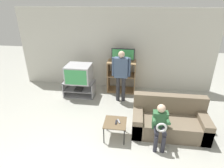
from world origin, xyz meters
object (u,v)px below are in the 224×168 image
media_shelf (121,76)px  person_seated_child (160,123)px  couch (169,121)px  snack_table (115,124)px  tv_stand (79,89)px  television_main (79,73)px  remote_control_white (119,121)px  television_flat (123,55)px  person_standing_adult (121,72)px  remote_control_black (116,122)px

media_shelf → person_seated_child: size_ratio=1.10×
couch → snack_table: bearing=-162.2°
person_seated_child → tv_stand: bearing=140.3°
television_main → remote_control_white: television_main is taller
remote_control_white → television_flat: bearing=69.8°
tv_stand → snack_table: bearing=-53.1°
snack_table → tv_stand: bearing=126.9°
media_shelf → person_standing_adult: 0.78m
tv_stand → television_main: size_ratio=1.28×
television_main → person_standing_adult: size_ratio=0.48×
television_flat → couch: (1.25, -1.97, -0.94)m
person_standing_adult → person_seated_child: person_standing_adult is taller
tv_stand → television_flat: 1.72m
media_shelf → person_standing_adult: size_ratio=0.67×
snack_table → person_seated_child: size_ratio=0.52×
tv_stand → remote_control_white: 2.28m
couch → person_standing_adult: size_ratio=1.09×
television_flat → remote_control_white: bearing=-87.1°
remote_control_white → remote_control_black: bearing=-165.7°
television_main → person_seated_child: size_ratio=0.80×
tv_stand → television_main: television_main is taller
remote_control_black → remote_control_white: (0.05, 0.04, 0.00)m
couch → person_standing_adult: 1.90m
television_main → person_seated_child: 2.97m
tv_stand → remote_control_black: bearing=-52.8°
media_shelf → couch: bearing=-56.8°
remote_control_white → tv_stand: bearing=105.7°
television_main → television_flat: television_flat is taller
television_main → couch: bearing=-29.5°
remote_control_black → tv_stand: bearing=126.6°
couch → person_standing_adult: bearing=133.9°
person_seated_child → television_main: bearing=139.9°
media_shelf → snack_table: size_ratio=2.13×
television_flat → snack_table: (0.05, -2.35, -0.85)m
snack_table → remote_control_white: 0.10m
tv_stand → person_seated_child: person_seated_child is taller
media_shelf → remote_control_black: 2.35m
television_main → television_flat: bearing=22.2°
television_main → person_seated_child: (2.27, -1.91, -0.20)m
tv_stand → person_standing_adult: 1.49m
snack_table → couch: (1.20, 0.39, -0.08)m
snack_table → media_shelf: bearing=91.9°
person_standing_adult → person_seated_child: size_ratio=1.65×
tv_stand → television_main: 0.51m
couch → person_seated_child: size_ratio=1.79×
remote_control_black → person_standing_adult: size_ratio=0.09×
remote_control_black → person_standing_adult: (-0.06, 1.68, 0.51)m
television_main → media_shelf: 1.38m
television_main → person_seated_child: television_main is taller
television_flat → snack_table: size_ratio=1.50×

